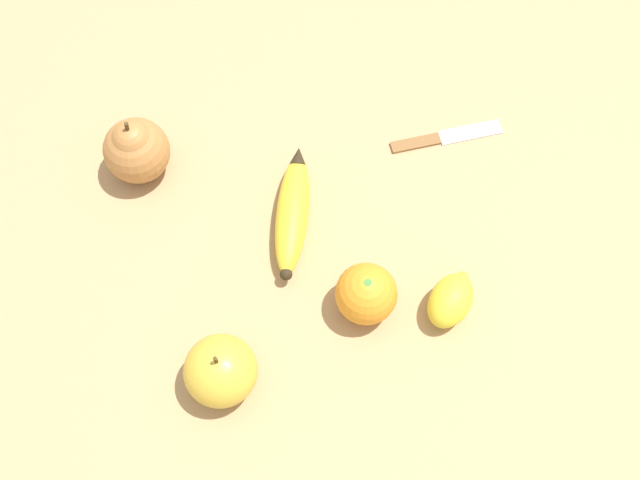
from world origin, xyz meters
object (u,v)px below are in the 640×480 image
Objects in this scene: paring_knife at (443,137)px; orange at (366,294)px; pear at (136,149)px; lemon at (451,300)px; banana at (293,212)px; apple at (221,371)px.

orange is at bearing -38.31° from paring_knife.
lemon is at bearing -144.74° from pear.
lemon is at bearing -15.68° from paring_knife.
apple reaches higher than banana.
banana is 1.90× the size of lemon.
apple reaches higher than orange.
banana is 0.23m from paring_knife.
pear is 0.40m from paring_knife.
paring_knife is (0.01, -0.23, -0.02)m from banana.
orange is at bearing 60.11° from lemon.
orange is at bearing -88.89° from apple.
paring_knife is at bearing -53.95° from banana.
apple is at bearing 164.50° from banana.
orange is at bearing -151.78° from pear.
lemon is (-0.35, -0.25, -0.02)m from pear.
orange reaches higher than paring_knife.
paring_knife is (0.21, -0.12, -0.02)m from lemon.
banana is at bearing 29.78° from lemon.
orange is 0.48× the size of paring_knife.
lemon is at bearing -119.89° from orange.
pear is (0.16, 0.14, 0.03)m from banana.
banana is 0.21m from pear.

